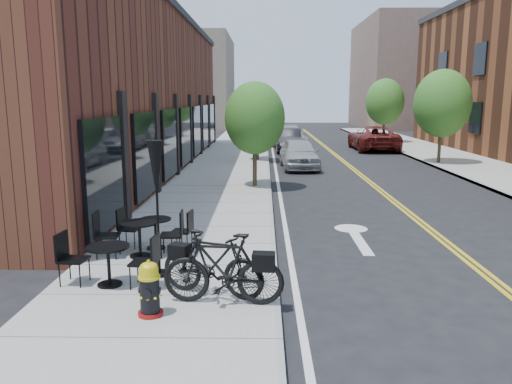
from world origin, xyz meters
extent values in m
plane|color=black|center=(0.00, 0.00, 0.00)|extent=(120.00, 120.00, 0.00)
cube|color=#9E9B93|center=(-2.00, 10.00, 0.06)|extent=(4.00, 70.00, 0.12)
cube|color=#461D16|center=(-6.50, 14.00, 3.50)|extent=(5.00, 28.00, 7.00)
cube|color=#726656|center=(-8.00, 48.00, 5.00)|extent=(8.00, 14.00, 10.00)
cube|color=brown|center=(16.00, 50.00, 6.00)|extent=(10.00, 16.00, 12.00)
cylinder|color=#382B1E|center=(-0.60, 9.00, 0.93)|extent=(0.16, 0.16, 1.61)
ellipsoid|color=#2B5E1D|center=(-0.60, 9.00, 2.61)|extent=(2.20, 2.20, 2.64)
cylinder|color=#382B1E|center=(-0.60, 17.00, 0.96)|extent=(0.16, 0.16, 1.68)
ellipsoid|color=#2B5E1D|center=(-0.60, 17.00, 2.72)|extent=(2.30, 2.30, 2.76)
cylinder|color=#382B1E|center=(-0.60, 25.00, 0.91)|extent=(0.16, 0.16, 1.57)
ellipsoid|color=#2B5E1D|center=(-0.60, 25.00, 2.54)|extent=(2.10, 2.10, 2.52)
cylinder|color=#382B1E|center=(-0.60, 33.00, 0.98)|extent=(0.16, 0.16, 1.71)
ellipsoid|color=#2B5E1D|center=(-0.60, 33.00, 2.79)|extent=(2.40, 2.40, 2.88)
cylinder|color=#382B1E|center=(8.60, 16.00, 1.03)|extent=(0.16, 0.16, 1.82)
ellipsoid|color=#2B5E1D|center=(8.60, 16.00, 3.06)|extent=(2.80, 2.80, 3.36)
cylinder|color=#382B1E|center=(8.60, 28.00, 1.03)|extent=(0.16, 0.16, 1.82)
ellipsoid|color=#2B5E1D|center=(8.60, 28.00, 3.06)|extent=(2.80, 2.80, 3.36)
cylinder|color=maroon|center=(-1.96, -2.27, 0.15)|extent=(0.38, 0.38, 0.06)
cylinder|color=black|center=(-1.96, -2.27, 0.43)|extent=(0.29, 0.29, 0.56)
cylinder|color=gold|center=(-1.96, -2.27, 0.72)|extent=(0.33, 0.33, 0.04)
cylinder|color=gold|center=(-1.96, -2.27, 0.79)|extent=(0.28, 0.28, 0.13)
ellipsoid|color=gold|center=(-1.96, -2.27, 0.87)|extent=(0.27, 0.27, 0.16)
cylinder|color=gold|center=(-1.96, -2.27, 0.95)|extent=(0.05, 0.05, 0.06)
imported|color=black|center=(-0.90, -1.83, 0.70)|extent=(1.96, 0.71, 1.15)
imported|color=black|center=(-1.11, -1.50, 0.67)|extent=(1.89, 1.12, 1.10)
cylinder|color=black|center=(-2.95, -1.07, 0.13)|extent=(0.47, 0.47, 0.03)
cylinder|color=black|center=(-2.95, -1.07, 0.47)|extent=(0.06, 0.06, 0.68)
cylinder|color=black|center=(-2.95, -1.07, 0.81)|extent=(0.81, 0.81, 0.03)
cylinder|color=black|center=(-2.60, 1.10, 0.13)|extent=(0.45, 0.45, 0.03)
cylinder|color=black|center=(-2.60, 1.10, 0.44)|extent=(0.06, 0.06, 0.63)
cylinder|color=black|center=(-2.60, 1.10, 0.76)|extent=(0.78, 0.78, 0.03)
cylinder|color=black|center=(-2.80, 0.53, 0.13)|extent=(0.46, 0.46, 0.03)
cylinder|color=black|center=(-2.80, 0.53, 0.48)|extent=(0.06, 0.06, 0.69)
cylinder|color=black|center=(-2.80, 0.53, 0.83)|extent=(0.80, 0.80, 0.03)
cylinder|color=black|center=(-2.18, -0.54, 0.14)|extent=(0.40, 0.40, 0.04)
cylinder|color=black|center=(-2.18, -0.54, 1.34)|extent=(0.04, 0.04, 2.39)
cone|color=black|center=(-2.18, -0.54, 2.07)|extent=(0.29, 0.29, 1.06)
imported|color=#A5A9AD|center=(1.42, 14.47, 0.71)|extent=(1.86, 4.25, 1.43)
imported|color=black|center=(1.26, 22.18, 0.73)|extent=(1.59, 4.43, 1.45)
imported|color=#9D9EA2|center=(1.50, 25.57, 0.72)|extent=(2.40, 5.10, 1.44)
imported|color=maroon|center=(6.79, 23.12, 0.78)|extent=(2.58, 5.58, 1.55)
camera|label=1|loc=(-0.27, -9.26, 3.33)|focal=35.00mm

